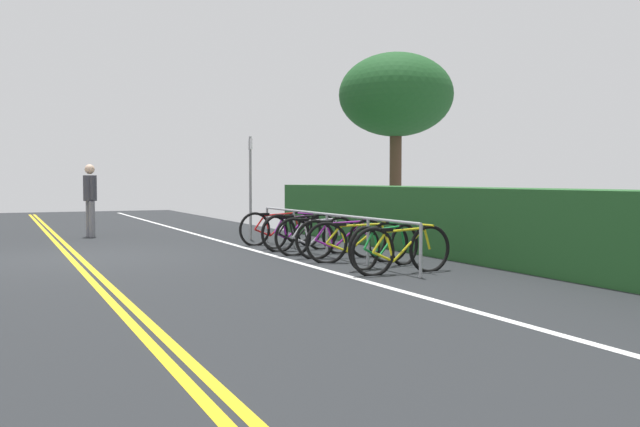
{
  "coord_description": "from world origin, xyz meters",
  "views": [
    {
      "loc": [
        13.04,
        -1.24,
        1.4
      ],
      "look_at": [
        2.61,
        3.58,
        0.84
      ],
      "focal_mm": 39.31,
      "sensor_mm": 36.0,
      "label": 1
    }
  ],
  "objects_px": {
    "bicycle_3": "(317,236)",
    "bicycle_5": "(357,242)",
    "bicycle_7": "(402,250)",
    "pedestrian": "(90,195)",
    "bicycle_6": "(385,246)",
    "tree_near_left": "(396,96)",
    "bicycle_2": "(300,232)",
    "bike_rack": "(327,223)",
    "bicycle_0": "(277,228)",
    "bicycle_4": "(341,239)",
    "bicycle_1": "(292,231)",
    "sign_post_near": "(250,178)"
  },
  "relations": [
    {
      "from": "pedestrian",
      "to": "bicycle_1",
      "type": "bearing_deg",
      "value": 38.21
    },
    {
      "from": "bike_rack",
      "to": "bicycle_7",
      "type": "height_order",
      "value": "bike_rack"
    },
    {
      "from": "bicycle_3",
      "to": "sign_post_near",
      "type": "xyz_separation_m",
      "value": [
        -3.56,
        -0.06,
        1.08
      ]
    },
    {
      "from": "bicycle_5",
      "to": "pedestrian",
      "type": "xyz_separation_m",
      "value": [
        -7.35,
        -3.43,
        0.67
      ]
    },
    {
      "from": "bicycle_4",
      "to": "bike_rack",
      "type": "bearing_deg",
      "value": -168.32
    },
    {
      "from": "bicycle_0",
      "to": "bicycle_3",
      "type": "xyz_separation_m",
      "value": [
        2.23,
        -0.08,
        -0.0
      ]
    },
    {
      "from": "bicycle_4",
      "to": "bicycle_6",
      "type": "height_order",
      "value": "bicycle_4"
    },
    {
      "from": "bicycle_3",
      "to": "bicycle_5",
      "type": "xyz_separation_m",
      "value": [
        1.42,
        0.1,
        -0.0
      ]
    },
    {
      "from": "tree_near_left",
      "to": "bicycle_0",
      "type": "bearing_deg",
      "value": -62.14
    },
    {
      "from": "bike_rack",
      "to": "bicycle_3",
      "type": "height_order",
      "value": "bike_rack"
    },
    {
      "from": "bicycle_1",
      "to": "pedestrian",
      "type": "height_order",
      "value": "pedestrian"
    },
    {
      "from": "bicycle_1",
      "to": "bicycle_6",
      "type": "xyz_separation_m",
      "value": [
        3.71,
        0.05,
        0.0
      ]
    },
    {
      "from": "bicycle_1",
      "to": "bicycle_0",
      "type": "bearing_deg",
      "value": -175.14
    },
    {
      "from": "bike_rack",
      "to": "bicycle_2",
      "type": "distance_m",
      "value": 1.15
    },
    {
      "from": "bicycle_7",
      "to": "bicycle_0",
      "type": "bearing_deg",
      "value": 179.76
    },
    {
      "from": "bicycle_5",
      "to": "tree_near_left",
      "type": "bearing_deg",
      "value": 144.07
    },
    {
      "from": "bicycle_0",
      "to": "tree_near_left",
      "type": "height_order",
      "value": "tree_near_left"
    },
    {
      "from": "bicycle_2",
      "to": "pedestrian",
      "type": "height_order",
      "value": "pedestrian"
    },
    {
      "from": "bike_rack",
      "to": "bicycle_3",
      "type": "distance_m",
      "value": 0.41
    },
    {
      "from": "bicycle_2",
      "to": "pedestrian",
      "type": "bearing_deg",
      "value": -146.77
    },
    {
      "from": "bicycle_7",
      "to": "bicycle_1",
      "type": "bearing_deg",
      "value": 178.94
    },
    {
      "from": "bicycle_2",
      "to": "tree_near_left",
      "type": "distance_m",
      "value": 6.61
    },
    {
      "from": "bicycle_0",
      "to": "bicycle_7",
      "type": "xyz_separation_m",
      "value": [
        5.16,
        -0.02,
        0.0
      ]
    },
    {
      "from": "tree_near_left",
      "to": "bicycle_6",
      "type": "bearing_deg",
      "value": -32.15
    },
    {
      "from": "bicycle_0",
      "to": "bicycle_3",
      "type": "distance_m",
      "value": 2.23
    },
    {
      "from": "bicycle_0",
      "to": "tree_near_left",
      "type": "relative_size",
      "value": 0.38
    },
    {
      "from": "bicycle_3",
      "to": "pedestrian",
      "type": "relative_size",
      "value": 0.96
    },
    {
      "from": "bicycle_3",
      "to": "bicycle_6",
      "type": "distance_m",
      "value": 2.19
    },
    {
      "from": "bicycle_7",
      "to": "pedestrian",
      "type": "distance_m",
      "value": 9.5
    },
    {
      "from": "bicycle_1",
      "to": "bicycle_4",
      "type": "distance_m",
      "value": 2.26
    },
    {
      "from": "bicycle_1",
      "to": "sign_post_near",
      "type": "height_order",
      "value": "sign_post_near"
    },
    {
      "from": "sign_post_near",
      "to": "tree_near_left",
      "type": "distance_m",
      "value": 5.07
    },
    {
      "from": "bicycle_1",
      "to": "bicycle_5",
      "type": "xyz_separation_m",
      "value": [
        2.94,
        -0.03,
        0.01
      ]
    },
    {
      "from": "bicycle_4",
      "to": "bicycle_7",
      "type": "xyz_separation_m",
      "value": [
        2.19,
        -0.09,
        0.01
      ]
    },
    {
      "from": "bicycle_3",
      "to": "bicycle_5",
      "type": "relative_size",
      "value": 0.98
    },
    {
      "from": "bicycle_5",
      "to": "bicycle_6",
      "type": "bearing_deg",
      "value": 6.65
    },
    {
      "from": "bicycle_4",
      "to": "pedestrian",
      "type": "relative_size",
      "value": 0.94
    },
    {
      "from": "bicycle_5",
      "to": "pedestrian",
      "type": "bearing_deg",
      "value": -154.95
    },
    {
      "from": "bicycle_2",
      "to": "tree_near_left",
      "type": "xyz_separation_m",
      "value": [
        -3.71,
        4.39,
        3.27
      ]
    },
    {
      "from": "bike_rack",
      "to": "tree_near_left",
      "type": "relative_size",
      "value": 1.31
    },
    {
      "from": "bicycle_3",
      "to": "sign_post_near",
      "type": "relative_size",
      "value": 0.71
    },
    {
      "from": "pedestrian",
      "to": "bicycle_5",
      "type": "bearing_deg",
      "value": 25.05
    },
    {
      "from": "bicycle_2",
      "to": "bicycle_4",
      "type": "distance_m",
      "value": 1.55
    },
    {
      "from": "bicycle_3",
      "to": "pedestrian",
      "type": "distance_m",
      "value": 6.83
    },
    {
      "from": "bike_rack",
      "to": "tree_near_left",
      "type": "distance_m",
      "value": 7.18
    },
    {
      "from": "bicycle_7",
      "to": "tree_near_left",
      "type": "distance_m",
      "value": 9.23
    },
    {
      "from": "bike_rack",
      "to": "bicycle_7",
      "type": "distance_m",
      "value": 2.62
    },
    {
      "from": "sign_post_near",
      "to": "bicycle_5",
      "type": "bearing_deg",
      "value": 1.83
    },
    {
      "from": "bicycle_5",
      "to": "bicycle_0",
      "type": "bearing_deg",
      "value": -179.59
    },
    {
      "from": "bicycle_6",
      "to": "sign_post_near",
      "type": "xyz_separation_m",
      "value": [
        -5.75,
        -0.25,
        1.09
      ]
    }
  ]
}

